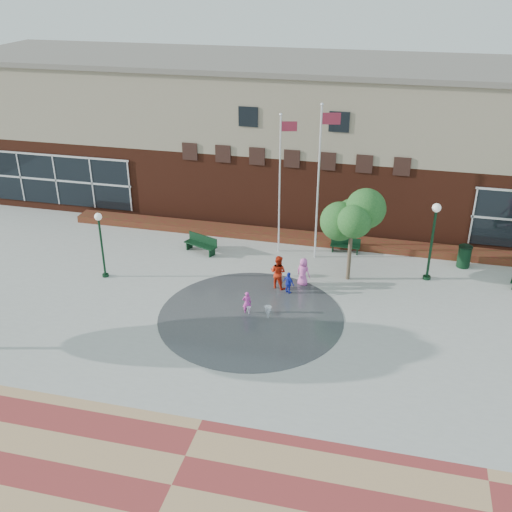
% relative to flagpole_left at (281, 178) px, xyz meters
% --- Properties ---
extents(ground, '(120.00, 120.00, 0.00)m').
position_rel_flagpole_left_xyz_m(ground, '(0.13, -9.99, -4.27)').
color(ground, '#666056').
rests_on(ground, ground).
extents(plaza_concrete, '(46.00, 18.00, 0.01)m').
position_rel_flagpole_left_xyz_m(plaza_concrete, '(0.13, -5.99, -4.27)').
color(plaza_concrete, '#A8A8A0').
rests_on(plaza_concrete, ground).
extents(paver_band, '(46.00, 6.00, 0.01)m').
position_rel_flagpole_left_xyz_m(paver_band, '(0.13, -16.99, -4.27)').
color(paver_band, maroon).
rests_on(paver_band, ground).
extents(splash_pad, '(8.40, 8.40, 0.01)m').
position_rel_flagpole_left_xyz_m(splash_pad, '(0.13, -6.99, -4.27)').
color(splash_pad, '#383A3D').
rests_on(splash_pad, ground).
extents(library_building, '(44.40, 10.40, 9.20)m').
position_rel_flagpole_left_xyz_m(library_building, '(0.13, 7.49, 0.37)').
color(library_building, '#512113').
rests_on(library_building, ground).
extents(flower_bed, '(26.00, 1.20, 0.40)m').
position_rel_flagpole_left_xyz_m(flower_bed, '(0.13, 1.61, -4.27)').
color(flower_bed, maroon).
rests_on(flower_bed, ground).
extents(flagpole_left, '(0.88, 0.28, 7.67)m').
position_rel_flagpole_left_xyz_m(flagpole_left, '(0.00, 0.00, 0.00)').
color(flagpole_left, white).
rests_on(flagpole_left, ground).
extents(flagpole_right, '(1.01, 0.30, 8.34)m').
position_rel_flagpole_left_xyz_m(flagpole_right, '(2.08, -0.25, 0.39)').
color(flagpole_right, white).
rests_on(flagpole_right, ground).
extents(lamp_left, '(0.37, 0.37, 3.50)m').
position_rel_flagpole_left_xyz_m(lamp_left, '(-8.02, -5.01, -2.10)').
color(lamp_left, black).
rests_on(lamp_left, ground).
extents(lamp_right, '(0.43, 0.43, 4.10)m').
position_rel_flagpole_left_xyz_m(lamp_right, '(7.92, -1.40, -1.73)').
color(lamp_right, black).
rests_on(lamp_right, ground).
extents(bench_left, '(2.01, 1.21, 0.98)m').
position_rel_flagpole_left_xyz_m(bench_left, '(-4.18, -1.17, -3.96)').
color(bench_left, black).
rests_on(bench_left, ground).
extents(bench_mid, '(1.63, 0.47, 0.82)m').
position_rel_flagpole_left_xyz_m(bench_mid, '(3.56, 0.72, -4.01)').
color(bench_mid, black).
rests_on(bench_mid, ground).
extents(trash_can, '(0.73, 0.73, 1.19)m').
position_rel_flagpole_left_xyz_m(trash_can, '(9.78, 0.45, -3.67)').
color(trash_can, black).
rests_on(trash_can, ground).
extents(tree_mid, '(2.79, 2.79, 4.70)m').
position_rel_flagpole_left_xyz_m(tree_mid, '(4.03, -2.35, -0.85)').
color(tree_mid, '#473829').
rests_on(tree_mid, ground).
extents(water_jet_a, '(0.33, 0.33, 0.64)m').
position_rel_flagpole_left_xyz_m(water_jet_a, '(0.94, -7.04, -4.27)').
color(water_jet_a, white).
rests_on(water_jet_a, ground).
extents(water_jet_b, '(0.19, 0.19, 0.42)m').
position_rel_flagpole_left_xyz_m(water_jet_b, '(0.02, -6.92, -4.27)').
color(water_jet_b, white).
rests_on(water_jet_b, ground).
extents(child_splash, '(0.47, 0.38, 1.11)m').
position_rel_flagpole_left_xyz_m(child_splash, '(-0.12, -6.73, -3.72)').
color(child_splash, '#D039A7').
rests_on(child_splash, ground).
extents(adult_red, '(1.00, 0.88, 1.74)m').
position_rel_flagpole_left_xyz_m(adult_red, '(0.77, -4.07, -3.40)').
color(adult_red, red).
rests_on(adult_red, ground).
extents(adult_pink, '(0.82, 0.68, 1.45)m').
position_rel_flagpole_left_xyz_m(adult_pink, '(1.92, -3.47, -3.55)').
color(adult_pink, '#E95FBD').
rests_on(adult_pink, ground).
extents(child_blue, '(0.71, 0.59, 1.14)m').
position_rel_flagpole_left_xyz_m(child_blue, '(1.38, -4.49, -3.70)').
color(child_blue, '#1C2BBF').
rests_on(child_blue, ground).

